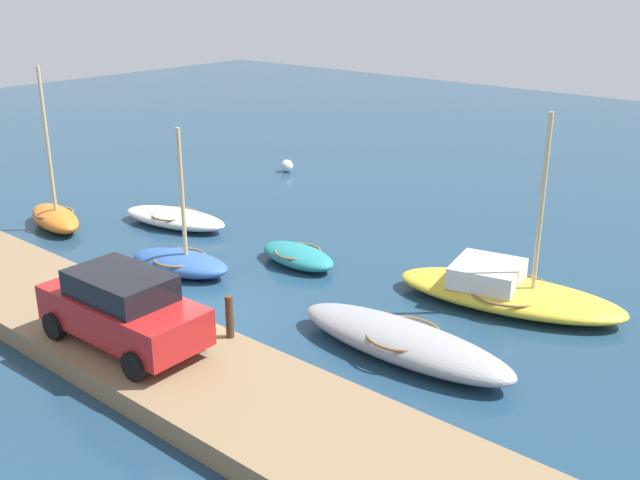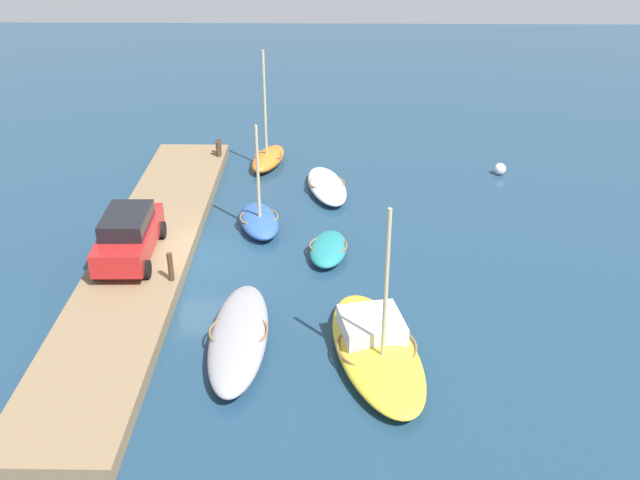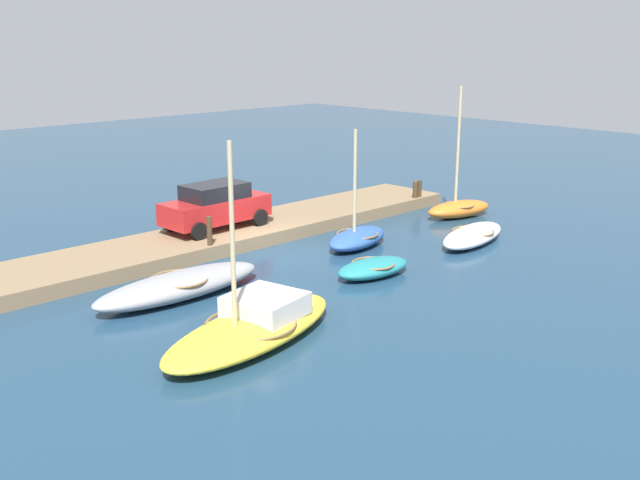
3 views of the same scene
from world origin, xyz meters
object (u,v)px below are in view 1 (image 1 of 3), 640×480
Objects in this scene: motorboat_grey at (403,341)px; marker_buoy at (287,166)px; mooring_post_mid_east at (230,317)px; parked_car at (122,308)px; dinghy_teal at (298,256)px; rowboat_blue at (180,262)px; rowboat_orange at (55,216)px; rowboat_white at (175,218)px; sailboat_yellow at (505,290)px.

marker_buoy is (-13.47, 10.55, -0.11)m from motorboat_grey.
parked_car reaches higher than mooring_post_mid_east.
rowboat_blue is at bearing -122.68° from dinghy_teal.
dinghy_teal is 0.52× the size of rowboat_orange.
rowboat_blue is at bearing -179.69° from motorboat_grey.
dinghy_teal is (5.70, 0.10, -0.01)m from rowboat_white.
marker_buoy is at bearing 103.80° from rowboat_blue.
sailboat_yellow is 1.47× the size of rowboat_blue.
parked_car is (-4.56, -4.35, 1.00)m from motorboat_grey.
rowboat_orange is at bearing -175.90° from sailboat_yellow.
sailboat_yellow is 1.53× the size of parked_car.
rowboat_white is 1.04× the size of parked_car.
motorboat_grey is at bearing 41.97° from parked_car.
mooring_post_mid_east is (4.83, -2.49, 0.65)m from rowboat_blue.
rowboat_orange is 10.17× the size of marker_buoy.
rowboat_orange is (-2.99, -2.81, 0.12)m from rowboat_white.
parked_car is at bearing -9.67° from rowboat_orange.
rowboat_white is at bearing 148.43° from mooring_post_mid_east.
motorboat_grey is (-0.48, -4.07, -0.04)m from sailboat_yellow.
rowboat_orange reaches higher than marker_buoy.
dinghy_teal is at bearing 97.30° from parked_car.
sailboat_yellow is at bearing 12.67° from rowboat_blue.
rowboat_white is 1.51× the size of dinghy_teal.
sailboat_yellow is 7.54m from mooring_post_mid_east.
parked_car is (3.28, -4.24, 1.02)m from rowboat_blue.
dinghy_teal is at bearing -179.12° from sailboat_yellow.
sailboat_yellow is at bearing 57.46° from parked_car.
dinghy_teal is (-5.66, 2.64, -0.09)m from motorboat_grey.
motorboat_grey reaches higher than rowboat_white.
dinghy_teal is at bearing -10.88° from rowboat_white.
marker_buoy is (-7.81, 7.90, -0.02)m from dinghy_teal.
motorboat_grey is 7.83m from rowboat_blue.
rowboat_orange is 5.42× the size of mooring_post_mid_east.
rowboat_orange is at bearing -94.64° from marker_buoy.
mooring_post_mid_east is at bearing -57.50° from dinghy_teal.
motorboat_grey is at bearing 14.01° from rowboat_orange.
rowboat_white is at bearing 166.90° from motorboat_grey.
motorboat_grey is (11.36, -2.54, 0.08)m from rowboat_white.
rowboat_blue is at bearing 14.34° from rowboat_orange.
mooring_post_mid_east is at bearing -51.46° from marker_buoy.
sailboat_yellow is 1.15× the size of rowboat_orange.
marker_buoy is (-13.94, 6.47, -0.15)m from sailboat_yellow.
mooring_post_mid_east is (8.36, -5.14, 0.71)m from rowboat_white.
marker_buoy is (0.88, 10.82, -0.15)m from rowboat_orange.
rowboat_blue is at bearing -165.51° from sailboat_yellow.
parked_car is at bearing -75.43° from dinghy_teal.
dinghy_teal is at bearing 154.47° from motorboat_grey.
rowboat_white is 5.70m from dinghy_teal.
sailboat_yellow reaches higher than motorboat_grey.
rowboat_orange is (-14.35, -0.27, 0.04)m from motorboat_grey.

